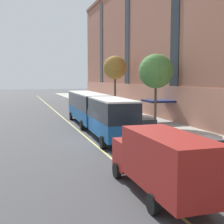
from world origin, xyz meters
name	(u,v)px	position (x,y,z in m)	size (l,w,h in m)	color
ground_plane	(93,142)	(0.00, 0.00, 0.00)	(260.00, 260.00, 0.00)	#424244
sidewalk	(175,130)	(9.30, 3.00, 0.07)	(5.36, 160.00, 0.15)	#ADA89E
city_bus	(95,109)	(1.64, 5.92, 2.12)	(3.35, 20.70, 3.66)	#19569E
parked_car_black_0	(118,117)	(5.41, 9.71, 0.78)	(2.08, 4.34, 1.56)	black
parked_car_darkgray_1	(205,149)	(5.45, -8.10, 0.78)	(2.09, 4.30, 1.56)	#4C4C51
parked_car_champagne_2	(84,104)	(5.53, 29.53, 0.78)	(2.00, 4.40, 1.56)	#BCAD89
parked_car_green_4	(98,109)	(5.35, 18.72, 0.78)	(2.00, 4.73, 1.56)	#23603D
parked_car_black_5	(144,127)	(5.39, 1.64, 0.78)	(2.05, 4.26, 1.56)	black
box_truck	(161,160)	(0.04, -12.83, 1.72)	(2.38, 7.56, 3.00)	maroon
street_tree_mid_block	(156,71)	(8.92, 6.86, 6.08)	(3.83, 3.83, 7.87)	brown
street_tree_far_uptown	(115,68)	(8.92, 21.86, 6.93)	(3.68, 3.68, 8.67)	brown
fire_hydrant	(188,139)	(7.12, -3.32, 0.49)	(0.42, 0.24, 0.72)	red
lane_centerline	(84,136)	(-0.06, 3.00, 0.00)	(0.16, 140.00, 0.01)	#E0D66B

